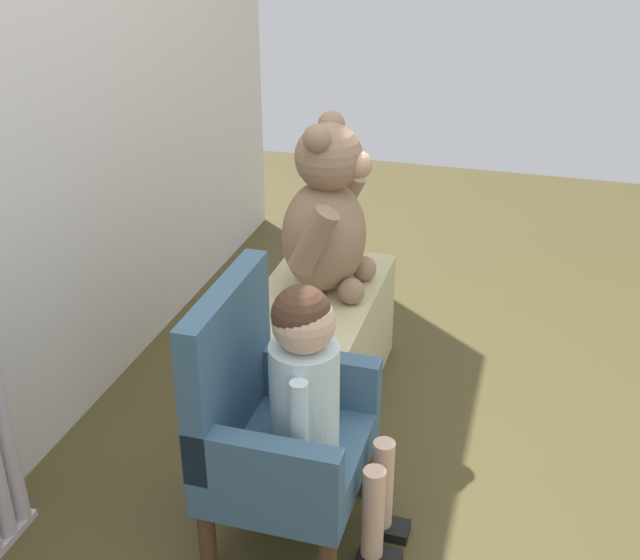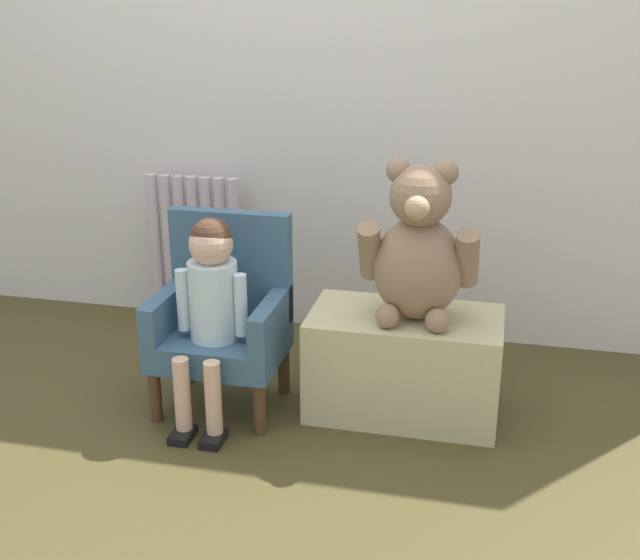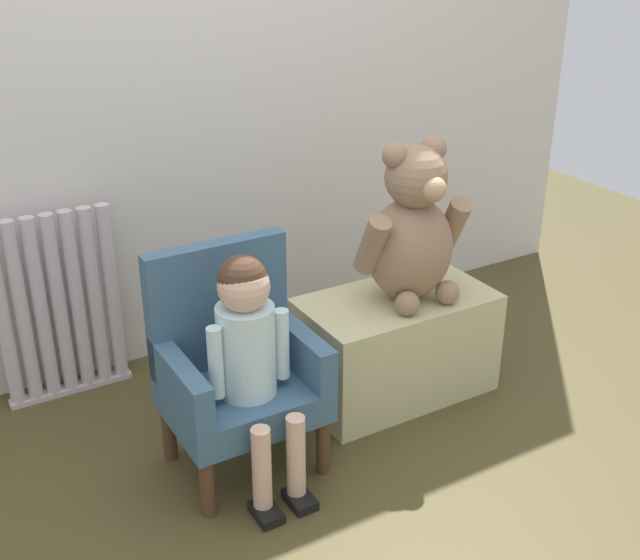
{
  "view_description": "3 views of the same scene",
  "coord_description": "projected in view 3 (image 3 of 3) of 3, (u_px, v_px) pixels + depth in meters",
  "views": [
    {
      "loc": [
        -1.66,
        -0.11,
        1.54
      ],
      "look_at": [
        0.25,
        0.44,
        0.55
      ],
      "focal_mm": 45.0,
      "sensor_mm": 36.0,
      "label": 1
    },
    {
      "loc": [
        0.8,
        -2.04,
        1.46
      ],
      "look_at": [
        0.22,
        0.49,
        0.49
      ],
      "focal_mm": 45.0,
      "sensor_mm": 36.0,
      "label": 2
    },
    {
      "loc": [
        -0.97,
        -1.48,
        1.59
      ],
      "look_at": [
        0.16,
        0.44,
        0.56
      ],
      "focal_mm": 45.0,
      "sensor_mm": 36.0,
      "label": 3
    }
  ],
  "objects": [
    {
      "name": "ground_plane",
      "position": [
        351.0,
        527.0,
        2.27
      ],
      "size": [
        6.0,
        6.0,
        0.0
      ],
      "primitive_type": "plane",
      "color": "#453C1E"
    },
    {
      "name": "low_bench",
      "position": [
        395.0,
        345.0,
        2.83
      ],
      "size": [
        0.67,
        0.37,
        0.37
      ],
      "primitive_type": "cube",
      "color": "#C0B985",
      "rests_on": "ground_plane"
    },
    {
      "name": "radiator",
      "position": [
        60.0,
        307.0,
        2.77
      ],
      "size": [
        0.43,
        0.05,
        0.68
      ],
      "color": "#C4B3BC",
      "rests_on": "ground_plane"
    },
    {
      "name": "large_teddy_bear",
      "position": [
        412.0,
        232.0,
        2.66
      ],
      "size": [
        0.4,
        0.28,
        0.55
      ],
      "color": "#917156",
      "rests_on": "low_bench"
    },
    {
      "name": "child_figure",
      "position": [
        249.0,
        341.0,
        2.28
      ],
      "size": [
        0.25,
        0.35,
        0.73
      ],
      "color": "silver",
      "rests_on": "ground_plane"
    },
    {
      "name": "back_wall",
      "position": [
        163.0,
        34.0,
        2.73
      ],
      "size": [
        3.8,
        0.05,
        2.4
      ],
      "primitive_type": "cube",
      "color": "silver",
      "rests_on": "ground_plane"
    },
    {
      "name": "child_armchair",
      "position": [
        235.0,
        365.0,
        2.42
      ],
      "size": [
        0.45,
        0.37,
        0.7
      ],
      "color": "#3A5B74",
      "rests_on": "ground_plane"
    }
  ]
}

